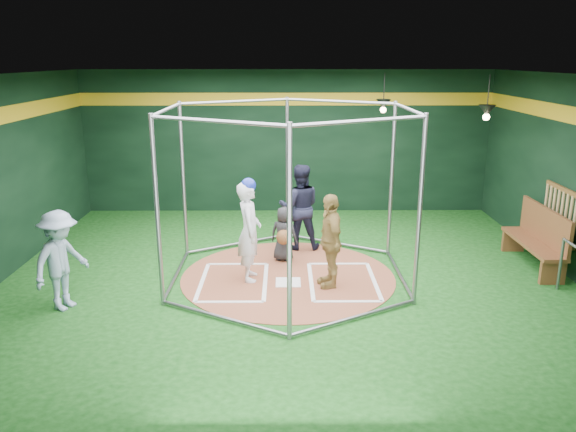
{
  "coord_description": "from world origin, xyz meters",
  "views": [
    {
      "loc": [
        -0.08,
        -9.34,
        3.78
      ],
      "look_at": [
        0.0,
        0.1,
        1.1
      ],
      "focal_mm": 35.0,
      "sensor_mm": 36.0,
      "label": 1
    }
  ],
  "objects_px": {
    "batter_figure": "(249,230)",
    "umpire": "(300,207)",
    "visitor_leopard": "(330,240)",
    "dugout_bench": "(538,237)"
  },
  "relations": [
    {
      "from": "batter_figure",
      "to": "visitor_leopard",
      "type": "xyz_separation_m",
      "value": [
        1.37,
        -0.3,
        -0.1
      ]
    },
    {
      "from": "visitor_leopard",
      "to": "umpire",
      "type": "xyz_separation_m",
      "value": [
        -0.46,
        1.95,
        0.06
      ]
    },
    {
      "from": "batter_figure",
      "to": "umpire",
      "type": "xyz_separation_m",
      "value": [
        0.92,
        1.66,
        -0.04
      ]
    },
    {
      "from": "dugout_bench",
      "to": "umpire",
      "type": "bearing_deg",
      "value": 166.47
    },
    {
      "from": "dugout_bench",
      "to": "visitor_leopard",
      "type": "bearing_deg",
      "value": -167.15
    },
    {
      "from": "visitor_leopard",
      "to": "batter_figure",
      "type": "bearing_deg",
      "value": -112.28
    },
    {
      "from": "batter_figure",
      "to": "umpire",
      "type": "height_order",
      "value": "batter_figure"
    },
    {
      "from": "batter_figure",
      "to": "umpire",
      "type": "distance_m",
      "value": 1.89
    },
    {
      "from": "umpire",
      "to": "dugout_bench",
      "type": "bearing_deg",
      "value": 165.25
    },
    {
      "from": "visitor_leopard",
      "to": "umpire",
      "type": "height_order",
      "value": "umpire"
    }
  ]
}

